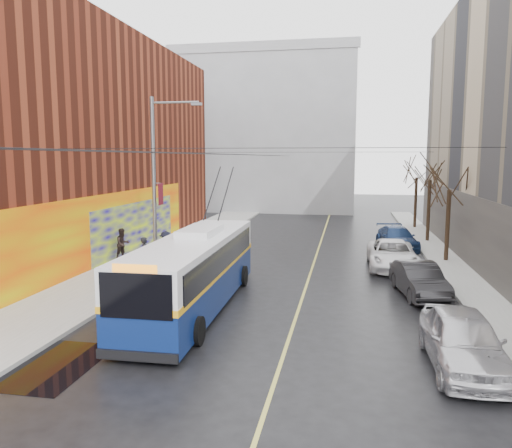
{
  "coord_description": "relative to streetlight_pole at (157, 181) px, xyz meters",
  "views": [
    {
      "loc": [
        3.32,
        -13.8,
        6.03
      ],
      "look_at": [
        -0.7,
        8.02,
        3.06
      ],
      "focal_mm": 35.0,
      "sensor_mm": 36.0,
      "label": 1
    }
  ],
  "objects": [
    {
      "name": "building_far",
      "position": [
        0.14,
        34.99,
        4.17
      ],
      "size": [
        20.5,
        12.1,
        18.0
      ],
      "color": "gray",
      "rests_on": "ground"
    },
    {
      "name": "parked_car_c",
      "position": [
        11.94,
        3.84,
        -4.08
      ],
      "size": [
        2.59,
        5.54,
        1.53
      ],
      "primitive_type": "imported",
      "rotation": [
        0.0,
        0.0,
        0.01
      ],
      "color": "white",
      "rests_on": "ground"
    },
    {
      "name": "streetlight_pole",
      "position": [
        0.0,
        0.0,
        0.0
      ],
      "size": [
        2.65,
        0.6,
        9.0
      ],
      "color": "slate",
      "rests_on": "ground"
    },
    {
      "name": "tree_far",
      "position": [
        15.14,
        20.0,
        0.3
      ],
      "size": [
        3.2,
        3.2,
        6.57
      ],
      "color": "black",
      "rests_on": "ground"
    },
    {
      "name": "puddle",
      "position": [
        0.93,
        -11.22,
        -4.84
      ],
      "size": [
        2.77,
        3.71,
        0.01
      ],
      "primitive_type": "cube",
      "color": "black",
      "rests_on": "ground"
    },
    {
      "name": "following_car",
      "position": [
        1.79,
        7.28,
        -4.06
      ],
      "size": [
        2.19,
        4.73,
        1.57
      ],
      "primitive_type": "imported",
      "rotation": [
        0.0,
        0.0,
        0.07
      ],
      "color": "#B4B4B9",
      "rests_on": "ground"
    },
    {
      "name": "building_left",
      "position": [
        -9.85,
        3.99,
        2.14
      ],
      "size": [
        12.11,
        36.0,
        14.0
      ],
      "color": "#5E2112",
      "rests_on": "ground"
    },
    {
      "name": "trolleybus",
      "position": [
        3.51,
        -5.11,
        -3.3
      ],
      "size": [
        2.89,
        11.83,
        5.57
      ],
      "rotation": [
        0.0,
        0.0,
        0.01
      ],
      "color": "#0A1C51",
      "rests_on": "ground"
    },
    {
      "name": "parked_car_b",
      "position": [
        12.62,
        -1.65,
        -4.11
      ],
      "size": [
        2.28,
        4.66,
        1.47
      ],
      "primitive_type": "imported",
      "rotation": [
        0.0,
        0.0,
        0.17
      ],
      "color": "black",
      "rests_on": "ground"
    },
    {
      "name": "tree_mid",
      "position": [
        15.14,
        13.0,
        0.41
      ],
      "size": [
        3.2,
        3.2,
        6.68
      ],
      "color": "black",
      "rests_on": "ground"
    },
    {
      "name": "lane_line",
      "position": [
        7.64,
        4.0,
        -4.84
      ],
      "size": [
        0.12,
        50.0,
        0.01
      ],
      "primitive_type": "cube",
      "color": "#BFB74C",
      "rests_on": "ground"
    },
    {
      "name": "sidewalk_right",
      "position": [
        15.14,
        2.0,
        -4.77
      ],
      "size": [
        2.0,
        60.0,
        0.15
      ],
      "primitive_type": "cube",
      "color": "gray",
      "rests_on": "ground"
    },
    {
      "name": "pedestrian_b",
      "position": [
        -3.28,
        2.75,
        -3.79
      ],
      "size": [
        1.05,
        1.11,
        1.82
      ],
      "primitive_type": "imported",
      "rotation": [
        0.0,
        0.0,
        1.03
      ],
      "color": "black",
      "rests_on": "sidewalk_left"
    },
    {
      "name": "pedestrian_c",
      "position": [
        -0.36,
        1.98,
        -3.77
      ],
      "size": [
        0.98,
        1.33,
        1.85
      ],
      "primitive_type": "imported",
      "rotation": [
        0.0,
        0.0,
        1.84
      ],
      "color": "black",
      "rests_on": "sidewalk_left"
    },
    {
      "name": "parked_car_a",
      "position": [
        12.82,
        -9.25,
        -4.01
      ],
      "size": [
        2.07,
        4.94,
        1.67
      ],
      "primitive_type": "imported",
      "rotation": [
        0.0,
        0.0,
        0.02
      ],
      "color": "silver",
      "rests_on": "ground"
    },
    {
      "name": "pedestrian_a",
      "position": [
        -0.71,
        -0.04,
        -3.78
      ],
      "size": [
        0.58,
        0.75,
        1.83
      ],
      "primitive_type": "imported",
      "rotation": [
        0.0,
        0.0,
        1.8
      ],
      "color": "black",
      "rests_on": "sidewalk_left"
    },
    {
      "name": "ground",
      "position": [
        6.14,
        -10.0,
        -4.85
      ],
      "size": [
        140.0,
        140.0,
        0.0
      ],
      "primitive_type": "plane",
      "color": "black",
      "rests_on": "ground"
    },
    {
      "name": "pigeons_flying",
      "position": [
        4.06,
        0.38,
        2.53
      ],
      "size": [
        2.7,
        2.24,
        2.53
      ],
      "color": "slate"
    },
    {
      "name": "tree_near",
      "position": [
        15.14,
        6.0,
        0.13
      ],
      "size": [
        3.2,
        3.2,
        6.4
      ],
      "color": "black",
      "rests_on": "ground"
    },
    {
      "name": "catenary_wires",
      "position": [
        3.6,
        4.77,
        1.4
      ],
      "size": [
        18.0,
        60.0,
        0.22
      ],
      "color": "black"
    },
    {
      "name": "sidewalk_left",
      "position": [
        -1.86,
        2.0,
        -4.77
      ],
      "size": [
        4.0,
        60.0,
        0.15
      ],
      "primitive_type": "cube",
      "color": "gray",
      "rests_on": "ground"
    },
    {
      "name": "parked_car_d",
      "position": [
        12.75,
        9.92,
        -4.12
      ],
      "size": [
        2.77,
        5.29,
        1.46
      ],
      "primitive_type": "imported",
      "rotation": [
        0.0,
        0.0,
        0.15
      ],
      "color": "navy",
      "rests_on": "ground"
    }
  ]
}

